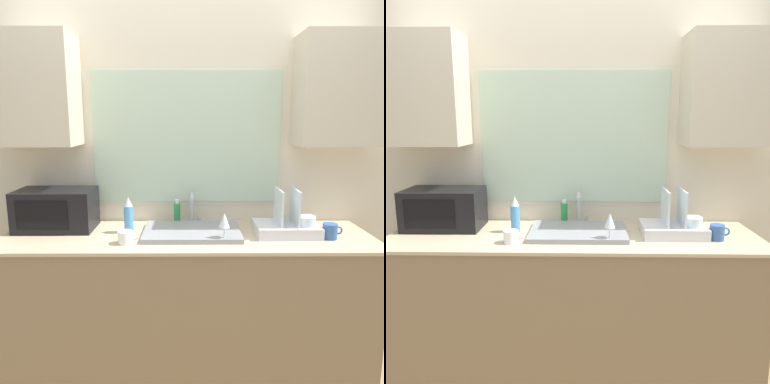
% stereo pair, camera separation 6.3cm
% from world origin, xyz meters
% --- Properties ---
extents(countertop, '(2.33, 0.68, 0.94)m').
position_xyz_m(countertop, '(0.00, 0.33, 0.47)').
color(countertop, '#8C7251').
rests_on(countertop, ground_plane).
extents(wall_back, '(6.00, 0.38, 2.60)m').
position_xyz_m(wall_back, '(0.00, 0.64, 1.41)').
color(wall_back, beige).
rests_on(wall_back, ground_plane).
extents(sink_basin, '(0.61, 0.42, 0.03)m').
position_xyz_m(sink_basin, '(0.03, 0.33, 0.95)').
color(sink_basin, gray).
rests_on(sink_basin, countertop).
extents(faucet, '(0.08, 0.15, 0.23)m').
position_xyz_m(faucet, '(0.04, 0.56, 1.07)').
color(faucet, '#B7B7BC').
rests_on(faucet, countertop).
extents(microwave, '(0.50, 0.31, 0.27)m').
position_xyz_m(microwave, '(-0.86, 0.45, 1.07)').
color(microwave, black).
rests_on(microwave, countertop).
extents(dish_rack, '(0.39, 0.29, 0.29)m').
position_xyz_m(dish_rack, '(0.64, 0.32, 0.99)').
color(dish_rack, silver).
rests_on(dish_rack, countertop).
extents(spray_bottle, '(0.06, 0.06, 0.24)m').
position_xyz_m(spray_bottle, '(-0.37, 0.37, 1.05)').
color(spray_bottle, '#4C99D8').
rests_on(spray_bottle, countertop).
extents(soap_bottle, '(0.05, 0.05, 0.18)m').
position_xyz_m(soap_bottle, '(-0.07, 0.56, 1.02)').
color(soap_bottle, '#268C3F').
rests_on(soap_bottle, countertop).
extents(mug_near_sink, '(0.12, 0.09, 0.08)m').
position_xyz_m(mug_near_sink, '(-0.36, 0.15, 0.97)').
color(mug_near_sink, white).
rests_on(mug_near_sink, countertop).
extents(wine_glass, '(0.07, 0.07, 0.18)m').
position_xyz_m(wine_glass, '(0.22, 0.17, 1.07)').
color(wine_glass, silver).
rests_on(wine_glass, countertop).
extents(mug_by_rack, '(0.12, 0.09, 0.09)m').
position_xyz_m(mug_by_rack, '(0.88, 0.23, 0.98)').
color(mug_by_rack, '#335999').
rests_on(mug_by_rack, countertop).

